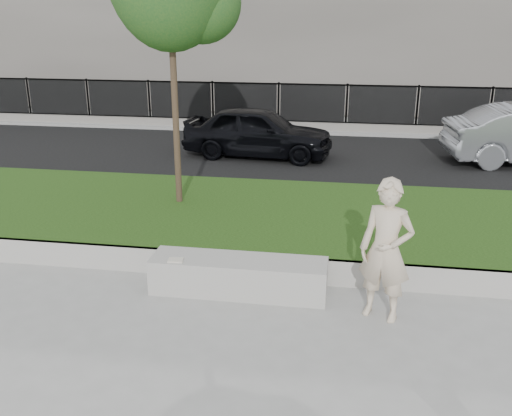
% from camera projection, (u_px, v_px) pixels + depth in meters
% --- Properties ---
extents(ground, '(90.00, 90.00, 0.00)m').
position_uv_depth(ground, '(212.00, 312.00, 7.61)').
color(ground, gray).
rests_on(ground, ground).
extents(grass_bank, '(34.00, 4.00, 0.40)m').
position_uv_depth(grass_bank, '(250.00, 220.00, 10.34)').
color(grass_bank, black).
rests_on(grass_bank, ground).
extents(grass_kerb, '(34.00, 0.08, 0.40)m').
position_uv_depth(grass_kerb, '(227.00, 266.00, 8.51)').
color(grass_kerb, '#A19E96').
rests_on(grass_kerb, ground).
extents(street, '(34.00, 7.00, 0.04)m').
position_uv_depth(street, '(284.00, 157.00, 15.53)').
color(street, black).
rests_on(street, ground).
extents(far_pavement, '(34.00, 3.00, 0.12)m').
position_uv_depth(far_pavement, '(299.00, 125.00, 19.71)').
color(far_pavement, gray).
rests_on(far_pavement, ground).
extents(iron_fence, '(32.00, 0.30, 1.50)m').
position_uv_depth(iron_fence, '(297.00, 116.00, 18.62)').
color(iron_fence, slate).
rests_on(iron_fence, far_pavement).
extents(stone_bench, '(2.49, 0.62, 0.51)m').
position_uv_depth(stone_bench, '(239.00, 276.00, 8.06)').
color(stone_bench, '#A19E96').
rests_on(stone_bench, ground).
extents(man, '(0.80, 0.66, 1.87)m').
position_uv_depth(man, '(386.00, 250.00, 7.20)').
color(man, beige).
rests_on(man, ground).
extents(book, '(0.22, 0.17, 0.02)m').
position_uv_depth(book, '(176.00, 260.00, 7.92)').
color(book, beige).
rests_on(book, stone_bench).
extents(car_dark, '(4.13, 1.98, 1.36)m').
position_uv_depth(car_dark, '(258.00, 132.00, 15.32)').
color(car_dark, black).
rests_on(car_dark, street).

